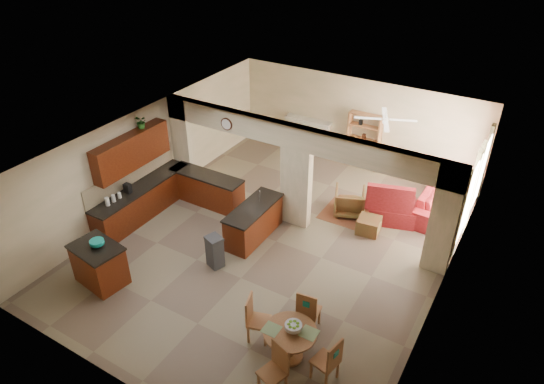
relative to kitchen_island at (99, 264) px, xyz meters
The scene contains 39 objects.
floor 4.25m from the kitchen_island, 51.15° to the left, with size 10.00×10.00×0.00m, color #746950.
ceiling 4.81m from the kitchen_island, 51.15° to the left, with size 10.00×10.00×0.00m, color white.
wall_back 8.75m from the kitchen_island, 72.29° to the left, with size 8.00×8.00×0.00m, color beige.
wall_front 3.28m from the kitchen_island, 32.93° to the right, with size 8.00×8.00×0.00m, color beige.
wall_left 3.67m from the kitchen_island, 112.39° to the left, with size 10.00×10.00×0.00m, color beige.
wall_right 7.47m from the kitchen_island, 26.31° to the left, with size 10.00×10.00×0.00m, color beige.
partition_left_pier 4.51m from the kitchen_island, 103.81° to the left, with size 0.60×0.25×2.80m, color beige.
partition_center_pier 5.07m from the kitchen_island, 58.30° to the left, with size 0.80×0.25×2.20m, color beige.
partition_right_pier 7.71m from the kitchen_island, 34.03° to the left, with size 0.60×0.25×2.80m, color beige.
partition_header 5.42m from the kitchen_island, 58.30° to the left, with size 8.00×0.25×0.60m, color beige.
kitchen_counter 3.10m from the kitchen_island, 101.43° to the left, with size 2.52×3.29×1.48m.
upper_cabinets 3.10m from the kitchen_island, 115.27° to the left, with size 0.35×2.40×0.90m, color #3D1107.
peninsula 3.78m from the kitchen_island, 57.18° to the left, with size 0.70×1.85×0.91m.
wall_clock 4.62m from the kitchen_island, 81.11° to the left, with size 0.34×0.34×0.03m, color #4E291A.
rug 6.64m from the kitchen_island, 54.46° to the left, with size 1.60×1.30×0.01m, color brown.
fireplace 8.19m from the kitchen_island, 82.65° to the left, with size 1.60×0.35×1.20m.
shelving_unit 8.65m from the kitchen_island, 69.71° to the left, with size 1.00×0.32×1.80m, color brown.
window_a 8.69m from the kitchen_island, 40.17° to the left, with size 0.02×0.90×1.90m, color white.
window_b 9.87m from the kitchen_island, 47.76° to the left, with size 0.02×0.90×1.90m, color white.
glazed_door 9.25m from the kitchen_island, 44.21° to the left, with size 0.02×0.70×2.10m, color white.
drape_a_left 8.28m from the kitchen_island, 37.17° to the left, with size 0.10×0.28×2.30m, color #381E16.
drape_a_right 9.06m from the kitchen_island, 43.25° to the left, with size 0.10×0.28×2.30m, color #381E16.
drape_b_left 9.40m from the kitchen_island, 45.47° to the left, with size 0.10×0.28×2.30m, color #381E16.
drape_b_right 10.29m from the kitchen_island, 50.17° to the left, with size 0.10×0.28×2.30m, color #381E16.
ceiling_fan 7.81m from the kitchen_island, 56.59° to the left, with size 1.00×1.00×0.10m, color white.
kitchen_island is the anchor object (origin of this frame).
teal_bowl 0.57m from the kitchen_island, 68.94° to the left, with size 0.31×0.31×0.15m, color teal.
trash_can 2.58m from the kitchen_island, 43.13° to the left, with size 0.36×0.30×0.76m, color #303032.
dining_table 4.68m from the kitchen_island, ahead, with size 1.01×1.01×0.69m.
fruit_bowl 4.73m from the kitchen_island, ahead, with size 0.32×0.32×0.17m, color #74C129.
sofa 9.05m from the kitchen_island, 48.94° to the left, with size 1.05×2.70×0.79m, color maroon.
chaise 7.52m from the kitchen_island, 50.21° to the left, with size 1.20×0.98×0.48m, color maroon.
armchair 6.57m from the kitchen_island, 55.60° to the left, with size 0.80×0.82×0.75m, color maroon.
ottoman 6.64m from the kitchen_island, 47.27° to the left, with size 0.56×0.56×0.41m, color maroon.
plant 3.79m from the kitchen_island, 111.65° to the left, with size 0.32×0.28×0.36m, color #1D5215.
chair_north 4.78m from the kitchen_island, 13.23° to the left, with size 0.47×0.47×1.02m.
chair_east 5.53m from the kitchen_island, ahead, with size 0.50×0.50×1.02m.
chair_south 4.81m from the kitchen_island, ahead, with size 0.53×0.53×1.02m.
chair_west 3.87m from the kitchen_island, ahead, with size 0.52×0.52×1.02m.
Camera 1 is at (4.91, -8.45, 7.57)m, focal length 32.00 mm.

